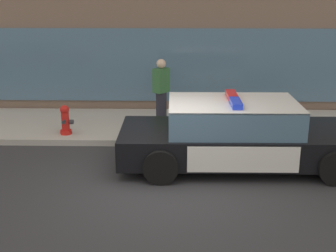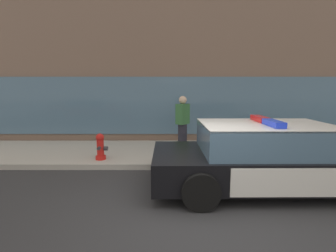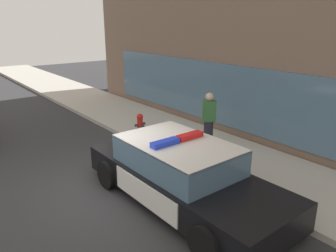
% 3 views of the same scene
% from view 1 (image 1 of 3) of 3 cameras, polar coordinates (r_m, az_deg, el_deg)
% --- Properties ---
extents(ground, '(48.00, 48.00, 0.00)m').
position_cam_1_polar(ground, '(8.74, -1.00, -7.28)').
color(ground, '#303033').
extents(sidewalk, '(48.00, 2.90, 0.15)m').
position_cam_1_polar(sidewalk, '(12.04, -0.35, 0.04)').
color(sidewalk, '#B2ADA3').
rests_on(sidewalk, ground).
extents(police_cruiser, '(5.05, 2.18, 1.49)m').
position_cam_1_polar(police_cruiser, '(9.50, 8.92, -1.06)').
color(police_cruiser, black).
rests_on(police_cruiser, ground).
extents(fire_hydrant, '(0.34, 0.39, 0.73)m').
position_cam_1_polar(fire_hydrant, '(11.31, -12.80, 0.72)').
color(fire_hydrant, red).
rests_on(fire_hydrant, sidewalk).
extents(pedestrian_on_sidewalk, '(0.46, 0.47, 1.71)m').
position_cam_1_polar(pedestrian_on_sidewalk, '(11.76, -0.86, 4.36)').
color(pedestrian_on_sidewalk, '#23232D').
rests_on(pedestrian_on_sidewalk, sidewalk).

